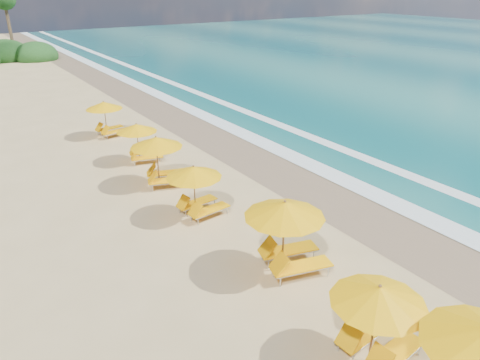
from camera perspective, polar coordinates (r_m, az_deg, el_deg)
ground at (r=18.31m, az=0.00°, el=-3.43°), size 160.00×160.00×0.00m
wet_sand at (r=20.58m, az=9.29°, el=-0.52°), size 4.00×160.00×0.01m
surf_foam at (r=22.38m, az=14.40°, el=1.14°), size 4.00×160.00×0.01m
station_1 at (r=11.39m, az=17.43°, el=-16.33°), size 2.58×2.42×2.27m
station_2 at (r=13.89m, az=6.35°, el=-6.54°), size 3.14×3.04×2.52m
station_3 at (r=17.19m, az=-5.40°, el=-0.93°), size 2.50×2.35×2.18m
station_4 at (r=20.11m, az=-10.02°, el=2.87°), size 3.00×2.95×2.34m
station_5 at (r=23.13m, az=-12.58°, el=5.04°), size 2.56×2.48×2.05m
station_6 at (r=27.64m, az=-16.58°, el=7.84°), size 2.51×2.37×2.16m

